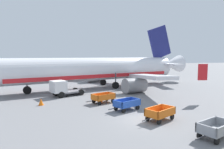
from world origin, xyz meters
name	(u,v)px	position (x,y,z in m)	size (l,w,h in m)	color
ground_plane	(145,119)	(0.00, 0.00, 0.00)	(220.00, 220.00, 0.00)	slate
airplane	(101,69)	(-0.38, 17.35, 3.05)	(37.05, 30.05, 11.34)	silver
baggage_cart_second_in_row	(216,129)	(2.90, -4.79, 0.60)	(3.57, 2.22, 1.07)	gray
baggage_cart_third_in_row	(160,113)	(1.08, -0.64, 0.60)	(3.48, 2.42, 1.07)	orange
baggage_cart_fourth_in_row	(127,104)	(-0.62, 3.01, 0.60)	(3.53, 2.33, 1.07)	#234CB2
baggage_cart_far_end	(103,98)	(-2.25, 6.56, 0.60)	(3.53, 2.32, 1.07)	orange
service_truck_beside_carts	(62,88)	(-6.79, 11.45, 1.10)	(4.77, 3.54, 2.10)	slate
traffic_cone_near_plane	(101,100)	(-2.45, 6.88, 0.28)	(0.43, 0.43, 0.56)	orange
traffic_cone_mid_apron	(41,102)	(-8.99, 7.11, 0.37)	(0.56, 0.56, 0.74)	orange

